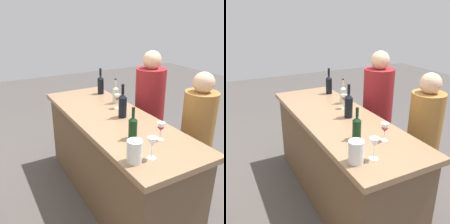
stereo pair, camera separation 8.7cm
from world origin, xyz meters
The scene contains 12 objects.
ground_plane centered at (0.00, 0.00, 0.00)m, with size 12.00×12.00×0.00m, color #4C4744.
bar_counter centered at (0.00, 0.00, 0.48)m, with size 2.15×0.74×0.95m.
wine_bottle_leftmost_dark_green centered at (-0.50, 0.08, 1.06)m, with size 0.07×0.07×0.28m.
wine_bottle_second_left_near_black centered at (-0.06, -0.09, 1.08)m, with size 0.08×0.08×0.34m.
wine_bottle_center_clear_pale centered at (0.34, -0.24, 1.06)m, with size 0.07×0.07×0.29m.
wine_bottle_second_right_near_black centered at (0.75, -0.25, 1.08)m, with size 0.08×0.08×0.33m.
wine_glass_near_left centered at (0.18, -0.17, 1.06)m, with size 0.06×0.06×0.16m.
wine_glass_near_center centered at (-0.63, -0.10, 1.06)m, with size 0.07×0.07×0.16m.
wine_glass_near_right centered at (-0.82, 0.13, 1.07)m, with size 0.07×0.07×0.17m.
water_pitcher centered at (-0.80, 0.27, 1.03)m, with size 0.11×0.11×0.16m.
person_left_guest centered at (0.31, -0.71, 0.70)m, with size 0.47×0.47×1.52m.
person_center_guest centered at (-0.45, -0.74, 0.65)m, with size 0.42×0.42×1.42m.
Camera 2 is at (-2.11, 1.07, 1.93)m, focal length 40.72 mm.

